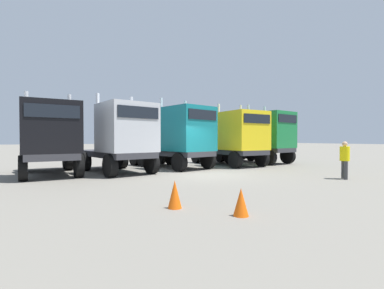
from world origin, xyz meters
The scene contains 9 objects.
ground centered at (0.00, 0.00, 0.00)m, with size 200.00×200.00×0.00m, color slate.
semi_truck_black centered at (-6.96, 3.04, 1.83)m, with size 2.87×6.05×4.07m.
semi_truck_silver centered at (-3.66, 2.60, 1.88)m, with size 3.62×6.20×4.14m.
semi_truck_teal centered at (0.11, 3.30, 1.91)m, with size 3.87×6.40×4.24m.
semi_truck_yellow centered at (4.05, 3.01, 1.86)m, with size 2.83×5.89×4.13m.
semi_truck_green centered at (7.15, 3.75, 1.96)m, with size 3.47×6.10×4.29m.
visitor_in_hivis centered at (4.57, -4.05, 0.96)m, with size 0.56×0.56×1.67m.
traffic_cone_near centered at (-3.16, -6.69, 0.32)m, with size 0.36×0.36×0.65m, color #F2590C.
traffic_cone_mid centered at (-4.22, -5.33, 0.36)m, with size 0.36×0.36×0.72m, color #F2590C.
Camera 1 is at (-7.11, -11.79, 1.76)m, focal length 26.04 mm.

